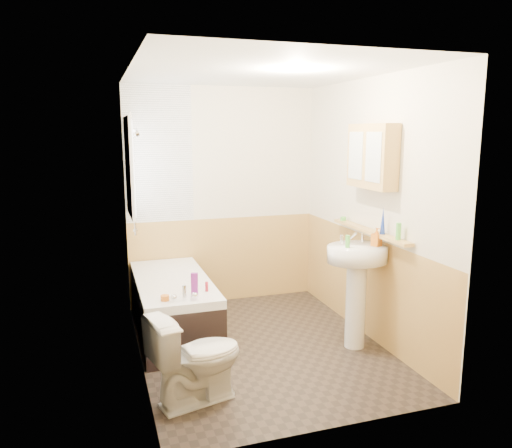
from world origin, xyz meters
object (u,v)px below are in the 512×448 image
object	(u,v)px
sink	(357,275)
toilet	(197,358)
medicine_cabinet	(372,156)
pine_shelf	(370,231)
bathtub	(173,305)

from	to	relation	value
sink	toilet	bearing A→B (deg)	-156.99
sink	medicine_cabinet	xyz separation A→B (m)	(0.17, 0.11, 1.08)
pine_shelf	medicine_cabinet	bearing A→B (deg)	-131.29
bathtub	pine_shelf	world-z (taller)	pine_shelf
sink	pine_shelf	bearing A→B (deg)	40.98
bathtub	medicine_cabinet	size ratio (longest dim) A/B	2.44
bathtub	pine_shelf	bearing A→B (deg)	-21.86
bathtub	medicine_cabinet	distance (m)	2.40
pine_shelf	bathtub	bearing A→B (deg)	158.14
toilet	sink	distance (m)	1.71
pine_shelf	medicine_cabinet	size ratio (longest dim) A/B	1.96
pine_shelf	sink	bearing A→B (deg)	-144.73
toilet	sink	bearing A→B (deg)	-87.06
sink	medicine_cabinet	world-z (taller)	medicine_cabinet
bathtub	pine_shelf	xyz separation A→B (m)	(1.77, -0.71, 0.78)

